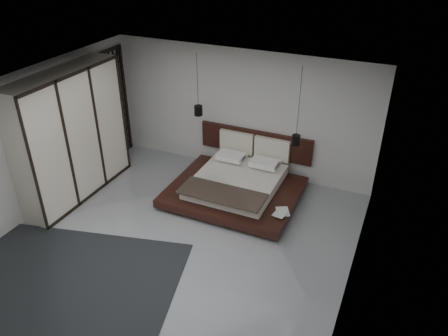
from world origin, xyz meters
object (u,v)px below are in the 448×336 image
at_px(lattice_screen, 115,105).
at_px(rug, 58,285).
at_px(wardrobe, 71,136).
at_px(pendant_left, 198,110).
at_px(bed, 237,183).
at_px(pendant_right, 296,139).

xyz_separation_m(lattice_screen, rug, (1.75, -4.15, -1.29)).
height_order(lattice_screen, wardrobe, wardrobe).
bearing_deg(pendant_left, rug, -97.43).
relative_size(lattice_screen, pendant_left, 1.96).
bearing_deg(bed, pendant_left, 159.86).
distance_m(bed, pendant_left, 1.74).
relative_size(pendant_left, rug, 0.35).
xyz_separation_m(bed, pendant_right, (1.07, 0.39, 1.05)).
xyz_separation_m(pendant_left, rug, (-0.52, -4.01, -1.58)).
relative_size(bed, pendant_right, 1.65).
relative_size(bed, rug, 0.69).
distance_m(pendant_left, wardrobe, 2.62).
bearing_deg(lattice_screen, rug, -67.14).
height_order(wardrobe, rug, wardrobe).
height_order(pendant_left, wardrobe, pendant_left).
xyz_separation_m(pendant_right, wardrobe, (-4.16, -1.65, -0.01)).
distance_m(lattice_screen, rug, 4.69).
bearing_deg(pendant_right, pendant_left, 180.00).
relative_size(lattice_screen, pendant_right, 1.64).
bearing_deg(pendant_left, wardrobe, -140.76).
distance_m(pendant_left, rug, 4.34).
distance_m(pendant_right, wardrobe, 4.47).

